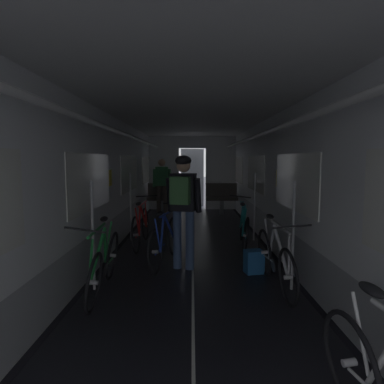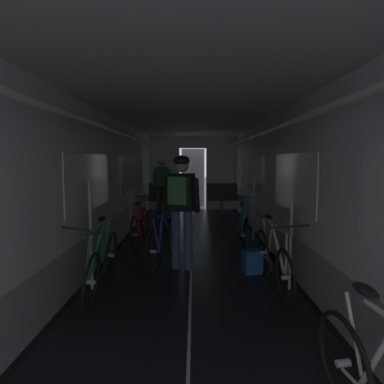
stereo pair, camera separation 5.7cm
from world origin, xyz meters
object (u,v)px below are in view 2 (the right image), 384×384
bicycle_red (140,226)px  bicycle_silver (273,260)px  bicycle_blue_in_aisle (164,240)px  person_standing_near_bench (162,183)px  bicycle_green (101,263)px  person_cyclist_aisle (181,199)px  bench_seat_far_right (222,196)px  bicycle_teal (243,227)px  backpack_on_floor (252,262)px  bench_seat_far_left (163,196)px

bicycle_red → bicycle_silver: bearing=-45.6°
bicycle_blue_in_aisle → person_standing_near_bench: person_standing_near_bench is taller
bicycle_blue_in_aisle → bicycle_silver: bearing=-34.1°
bicycle_blue_in_aisle → bicycle_red: bearing=117.1°
bicycle_green → person_cyclist_aisle: size_ratio=0.98×
person_cyclist_aisle → person_standing_near_bench: bearing=98.9°
bench_seat_far_right → bicycle_teal: 3.89m
bicycle_silver → person_standing_near_bench: person_standing_near_bench is taller
person_standing_near_bench → backpack_on_floor: (1.80, -4.98, -0.81)m
bicycle_green → bicycle_blue_in_aisle: bearing=60.0°
bicycle_red → person_standing_near_bench: (0.09, 3.46, 0.59)m
bench_seat_far_right → backpack_on_floor: bearing=-90.0°
bicycle_teal → backpack_on_floor: bearing=-93.2°
bicycle_red → bench_seat_far_left: bearing=88.6°
bench_seat_far_right → person_standing_near_bench: person_standing_near_bench is taller
bicycle_teal → bicycle_green: bearing=-133.6°
bench_seat_far_right → backpack_on_floor: 5.37m
bicycle_teal → person_cyclist_aisle: bearing=-131.1°
bicycle_blue_in_aisle → backpack_on_floor: bicycle_blue_in_aisle is taller
bench_seat_far_right → person_cyclist_aisle: (-1.04, -5.18, 0.50)m
bench_seat_far_right → bicycle_blue_in_aisle: size_ratio=0.59×
bench_seat_far_left → person_cyclist_aisle: size_ratio=0.57×
bicycle_red → person_cyclist_aisle: 1.73m
person_cyclist_aisle → person_standing_near_bench: size_ratio=1.03×
bicycle_green → bicycle_blue_in_aisle: 1.35m
bench_seat_far_right → bicycle_blue_in_aisle: 5.10m
bench_seat_far_left → person_cyclist_aisle: person_cyclist_aisle is taller
bench_seat_far_left → bicycle_teal: 4.32m
bicycle_green → person_standing_near_bench: 5.75m
bench_seat_far_left → bicycle_green: bicycle_green is taller
bicycle_green → bicycle_red: (0.12, 2.25, 0.00)m
bench_seat_far_left → backpack_on_floor: bearing=-71.4°
bicycle_silver → bicycle_blue_in_aisle: (-1.50, 1.01, -0.00)m
bicycle_silver → person_cyclist_aisle: bearing=147.9°
bench_seat_far_left → bench_seat_far_right: same height
bicycle_teal → backpack_on_floor: bicycle_teal is taller
bicycle_green → bicycle_blue_in_aisle: size_ratio=1.01×
bicycle_silver → person_standing_near_bench: size_ratio=1.00×
bench_seat_far_left → bicycle_silver: bearing=-71.7°
bench_seat_far_left → bicycle_green: size_ratio=0.58×
person_cyclist_aisle → bicycle_green: bearing=-136.7°
bicycle_silver → bicycle_blue_in_aisle: bearing=145.9°
bicycle_silver → backpack_on_floor: (-0.16, 0.58, -0.21)m
bench_seat_far_left → bicycle_teal: size_ratio=0.58×
bench_seat_far_left → bench_seat_far_right: size_ratio=1.00×
person_standing_near_bench → person_cyclist_aisle: bearing=-81.1°
bicycle_teal → bicycle_blue_in_aisle: (-1.42, -1.03, 0.00)m
bench_seat_far_right → backpack_on_floor: bench_seat_far_right is taller
person_cyclist_aisle → bicycle_teal: bearing=48.9°
bench_seat_far_right → bicycle_green: (-2.01, -6.09, -0.19)m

